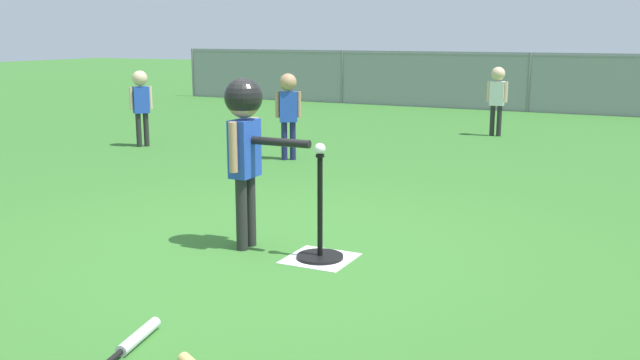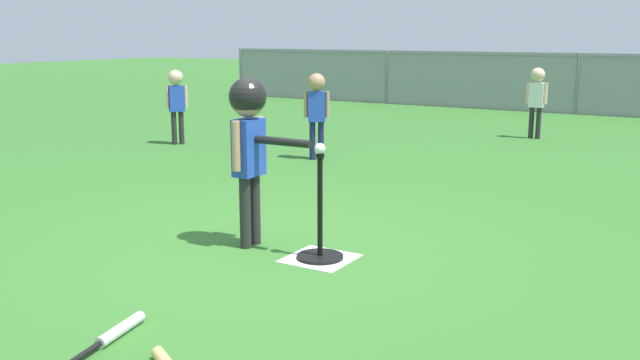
% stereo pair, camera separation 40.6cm
% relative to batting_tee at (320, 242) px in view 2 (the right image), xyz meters
% --- Properties ---
extents(ground_plane, '(60.00, 60.00, 0.00)m').
position_rel_batting_tee_xyz_m(ground_plane, '(-0.40, -0.05, -0.12)').
color(ground_plane, '#336B28').
extents(home_plate, '(0.44, 0.44, 0.01)m').
position_rel_batting_tee_xyz_m(home_plate, '(0.00, -0.00, -0.11)').
color(home_plate, white).
rests_on(home_plate, ground_plane).
extents(batting_tee, '(0.32, 0.32, 0.73)m').
position_rel_batting_tee_xyz_m(batting_tee, '(0.00, 0.00, 0.00)').
color(batting_tee, black).
rests_on(batting_tee, ground_plane).
extents(baseball_on_tee, '(0.07, 0.07, 0.07)m').
position_rel_batting_tee_xyz_m(baseball_on_tee, '(0.00, 0.00, 0.64)').
color(baseball_on_tee, white).
rests_on(baseball_on_tee, batting_tee).
extents(batter_child, '(0.64, 0.35, 1.21)m').
position_rel_batting_tee_xyz_m(batter_child, '(-0.58, -0.00, 0.75)').
color(batter_child, '#262626').
rests_on(batter_child, ground_plane).
extents(fielder_deep_right, '(0.30, 0.20, 1.03)m').
position_rel_batting_tee_xyz_m(fielder_deep_right, '(-0.23, 6.41, 0.54)').
color(fielder_deep_right, '#262626').
rests_on(fielder_deep_right, ground_plane).
extents(fielder_deep_center, '(0.22, 0.25, 1.02)m').
position_rel_batting_tee_xyz_m(fielder_deep_center, '(-4.31, 3.29, 0.54)').
color(fielder_deep_center, '#262626').
rests_on(fielder_deep_center, ground_plane).
extents(fielder_near_right, '(0.27, 0.21, 1.04)m').
position_rel_batting_tee_xyz_m(fielder_near_right, '(-2.04, 3.27, 0.55)').
color(fielder_near_right, '#191E4C').
rests_on(fielder_near_right, ground_plane).
extents(spare_bat_silver, '(0.21, 0.72, 0.06)m').
position_rel_batting_tee_xyz_m(spare_bat_silver, '(-0.21, -1.66, -0.09)').
color(spare_bat_silver, silver).
rests_on(spare_bat_silver, ground_plane).
extents(outfield_fence, '(16.06, 0.06, 1.15)m').
position_rel_batting_tee_xyz_m(outfield_fence, '(-0.40, 10.00, 0.50)').
color(outfield_fence, slate).
rests_on(outfield_fence, ground_plane).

